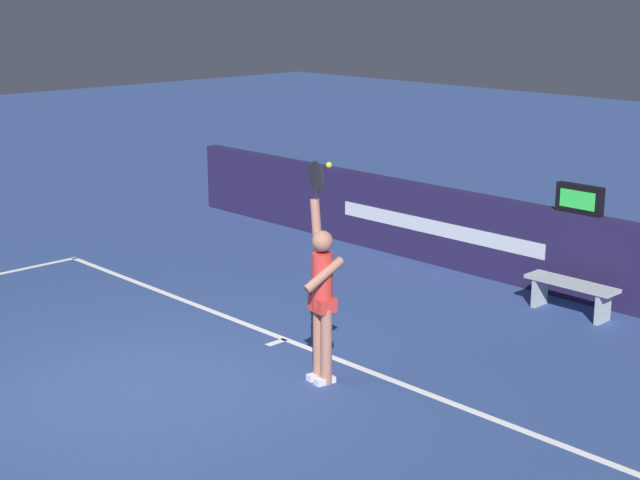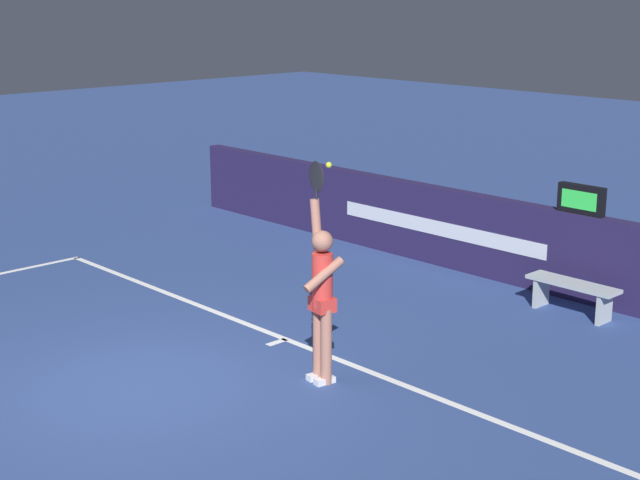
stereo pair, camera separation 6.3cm
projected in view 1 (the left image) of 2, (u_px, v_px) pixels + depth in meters
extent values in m
plane|color=navy|center=(140.00, 387.00, 10.56)|extent=(60.00, 60.00, 0.00)
cube|color=white|center=(285.00, 339.00, 12.01)|extent=(10.42, 0.10, 0.00)
cube|color=white|center=(276.00, 342.00, 11.91)|extent=(0.10, 0.30, 0.00)
cube|color=#221A42|center=(483.00, 236.00, 14.58)|extent=(13.53, 0.23, 1.25)
cube|color=silver|center=(436.00, 228.00, 15.09)|extent=(4.04, 0.01, 0.23)
cube|color=black|center=(580.00, 199.00, 13.25)|extent=(0.70, 0.12, 0.41)
cube|color=#33E54C|center=(577.00, 200.00, 13.20)|extent=(0.55, 0.01, 0.25)
cylinder|color=#AA6E5A|center=(326.00, 347.00, 10.56)|extent=(0.13, 0.13, 0.87)
cylinder|color=#AA6E5A|center=(319.00, 342.00, 10.69)|extent=(0.13, 0.13, 0.87)
cube|color=white|center=(325.00, 381.00, 10.66)|extent=(0.14, 0.25, 0.07)
cube|color=white|center=(317.00, 376.00, 10.78)|extent=(0.14, 0.25, 0.07)
cylinder|color=red|center=(322.00, 281.00, 10.44)|extent=(0.23, 0.23, 0.62)
cube|color=red|center=(322.00, 304.00, 10.51)|extent=(0.29, 0.26, 0.16)
sphere|color=#AA6E5A|center=(322.00, 241.00, 10.32)|extent=(0.23, 0.23, 0.23)
cylinder|color=#AA6E5A|center=(316.00, 225.00, 10.38)|extent=(0.19, 0.13, 0.59)
cylinder|color=#AA6E5A|center=(324.00, 275.00, 10.28)|extent=(0.18, 0.51, 0.35)
ellipsoid|color=black|center=(316.00, 177.00, 10.24)|extent=(0.30, 0.08, 0.36)
cylinder|color=black|center=(316.00, 194.00, 10.29)|extent=(0.03, 0.03, 0.18)
sphere|color=#CFE02D|center=(329.00, 165.00, 10.02)|extent=(0.07, 0.07, 0.07)
cube|color=#A8B2B3|center=(572.00, 283.00, 12.85)|extent=(1.29, 0.37, 0.05)
cube|color=#A8B2B3|center=(540.00, 291.00, 13.25)|extent=(0.06, 0.32, 0.43)
cube|color=#A8B2B3|center=(603.00, 307.00, 12.56)|extent=(0.06, 0.32, 0.43)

